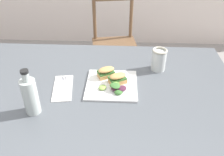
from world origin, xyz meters
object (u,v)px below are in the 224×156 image
Objects in this scene: dining_table at (99,106)px; plate_lunch at (112,85)px; chair_wooden_far at (115,44)px; sandwich_half_back at (106,72)px; bottle_cold_brew at (31,98)px; fork_on_napkin at (63,85)px; sandwich_half_front at (118,78)px; mason_jar_iced_tea at (159,61)px.

dining_table is 0.14m from plate_lunch.
dining_table is at bearing -92.25° from chair_wooden_far.
chair_wooden_far is at bearing 89.48° from sandwich_half_back.
bottle_cold_brew reaches higher than plate_lunch.
sandwich_half_back is at bearing -90.52° from chair_wooden_far.
bottle_cold_brew is (-0.09, -0.19, 0.07)m from fork_on_napkin.
bottle_cold_brew is at bearing -115.29° from fork_on_napkin.
sandwich_half_back reaches higher than dining_table.
sandwich_half_back is (-0.01, -0.96, 0.33)m from chair_wooden_far.
sandwich_half_front is at bearing 5.86° from fork_on_napkin.
chair_wooden_far is 3.38× the size of plate_lunch.
plate_lunch is 1.17× the size of bottle_cold_brew.
sandwich_half_back is at bearing 71.49° from dining_table.
sandwich_half_front is 0.28m from fork_on_napkin.
bottle_cold_brew is at bearing -104.34° from chair_wooden_far.
plate_lunch is 0.05m from sandwich_half_front.
sandwich_half_back is at bearing -160.39° from mason_jar_iced_tea.
bottle_cold_brew is (-0.34, -0.21, 0.07)m from plate_lunch.
bottle_cold_brew is 0.70m from mason_jar_iced_tea.
mason_jar_iced_tea is at bearing 32.46° from bottle_cold_brew.
chair_wooden_far reaches higher than sandwich_half_front.
sandwich_half_back is (-0.06, 0.05, 0.00)m from sandwich_half_front.
dining_table is 13.82× the size of sandwich_half_back.
plate_lunch is (0.06, 0.03, 0.12)m from dining_table.
dining_table is 0.18m from sandwich_half_back.
sandwich_half_front is 0.08m from sandwich_half_back.
sandwich_half_back reaches higher than fork_on_napkin.
chair_wooden_far is at bearing 75.66° from bottle_cold_brew.
chair_wooden_far reaches higher than mason_jar_iced_tea.
plate_lunch is 1.38× the size of fork_on_napkin.
bottle_cold_brew reaches higher than dining_table.
chair_wooden_far reaches higher than fork_on_napkin.
plate_lunch is at bearing -88.69° from chair_wooden_far.
fork_on_napkin is (-0.22, -1.04, 0.30)m from chair_wooden_far.
plate_lunch is 0.31m from mason_jar_iced_tea.
sandwich_half_back is 0.41m from bottle_cold_brew.
plate_lunch is 0.40m from bottle_cold_brew.
fork_on_napkin is (-0.18, 0.02, 0.12)m from dining_table.
chair_wooden_far reaches higher than dining_table.
mason_jar_iced_tea is (0.50, 0.18, 0.05)m from fork_on_napkin.
mason_jar_iced_tea reaches higher than plate_lunch.
mason_jar_iced_tea is (0.25, 0.17, 0.05)m from plate_lunch.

